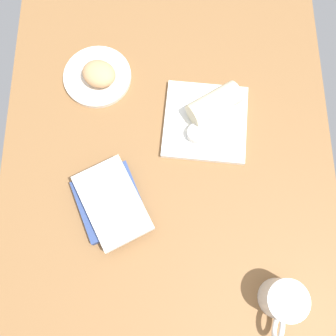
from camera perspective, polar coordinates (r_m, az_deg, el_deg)
dining_table at (r=102.43cm, az=-0.34°, el=2.43°), size 110.00×90.00×4.00cm
round_plate at (r=111.00cm, az=-11.12°, el=13.73°), size 19.43×19.43×1.40cm
scone_pastry at (r=107.35cm, az=-10.91°, el=14.12°), size 11.09×11.86×5.41cm
square_plate at (r=103.13cm, az=5.53°, el=7.15°), size 24.78×24.78×1.60cm
sauce_cup at (r=99.28cm, az=4.20°, el=5.34°), size 5.23×5.23×2.52cm
breakfast_wrap at (r=101.13cm, az=6.89°, el=9.85°), size 12.95×15.68×6.49cm
book_stack at (r=95.34cm, az=-9.09°, el=-5.30°), size 24.85×22.26×5.24cm
coffee_mug at (r=94.24cm, az=17.03°, el=-19.11°), size 14.46×9.59×9.53cm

